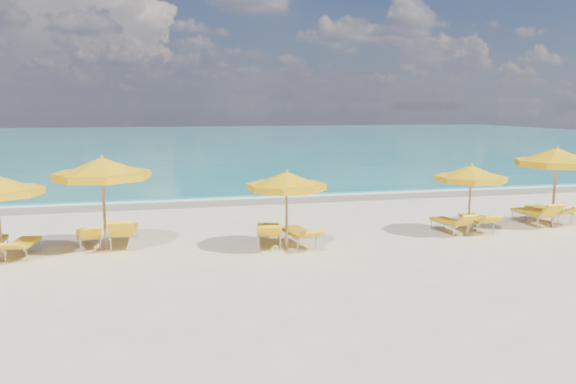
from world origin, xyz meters
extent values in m
plane|color=beige|center=(0.00, 0.00, 0.00)|extent=(120.00, 120.00, 0.00)
cube|color=#167D78|center=(0.00, 48.00, 0.00)|extent=(120.00, 80.00, 0.30)
cube|color=tan|center=(0.00, 7.40, 0.00)|extent=(120.00, 2.60, 0.01)
cube|color=white|center=(0.00, 8.20, 0.00)|extent=(120.00, 1.20, 0.03)
cube|color=white|center=(-6.00, 17.00, 0.00)|extent=(14.00, 0.36, 0.05)
cube|color=white|center=(8.00, 24.00, 0.00)|extent=(18.00, 0.30, 0.05)
cylinder|color=#A98154|center=(-5.13, 0.47, 1.19)|extent=(0.07, 0.07, 2.39)
cone|color=#F3B30C|center=(-5.13, 0.47, 2.20)|extent=(2.83, 2.83, 0.48)
cylinder|color=#F3B30C|center=(-5.13, 0.47, 1.96)|extent=(2.85, 2.85, 0.19)
sphere|color=#A98154|center=(-5.13, 0.47, 2.44)|extent=(0.11, 0.11, 0.11)
cylinder|color=#A98154|center=(-0.52, -0.51, 1.01)|extent=(0.06, 0.06, 2.02)
cone|color=#F3B30C|center=(-0.52, -0.51, 1.85)|extent=(2.59, 2.59, 0.40)
cylinder|color=#F3B30C|center=(-0.52, -0.51, 1.66)|extent=(2.62, 2.62, 0.16)
sphere|color=#A98154|center=(-0.52, -0.51, 2.06)|extent=(0.09, 0.09, 0.09)
cylinder|color=#A98154|center=(5.08, -0.04, 1.00)|extent=(0.06, 0.06, 1.99)
cone|color=#F3B30C|center=(5.08, -0.04, 1.83)|extent=(2.69, 2.69, 0.40)
cylinder|color=#F3B30C|center=(5.08, -0.04, 1.64)|extent=(2.72, 2.72, 0.16)
sphere|color=#A98154|center=(5.08, -0.04, 2.04)|extent=(0.09, 0.09, 0.09)
cylinder|color=#A98154|center=(8.25, 0.35, 1.20)|extent=(0.07, 0.07, 2.41)
cone|color=#F3B30C|center=(8.25, 0.35, 2.22)|extent=(2.65, 2.65, 0.48)
cylinder|color=#F3B30C|center=(8.25, 0.35, 1.98)|extent=(2.67, 2.67, 0.19)
sphere|color=#A98154|center=(8.25, 0.35, 2.46)|extent=(0.11, 0.11, 0.11)
cube|color=yellow|center=(-7.09, 0.37, 0.34)|extent=(0.66, 1.22, 0.07)
cube|color=yellow|center=(-7.19, -0.46, 0.45)|extent=(0.58, 0.59, 0.28)
cube|color=yellow|center=(-5.63, 1.01, 0.34)|extent=(0.73, 1.24, 0.07)
cube|color=yellow|center=(-5.48, 0.24, 0.51)|extent=(0.60, 0.55, 0.41)
cube|color=yellow|center=(-4.68, 0.97, 0.41)|extent=(0.68, 1.44, 0.09)
cube|color=yellow|center=(-4.72, 0.01, 0.63)|extent=(0.65, 0.58, 0.51)
cube|color=yellow|center=(-0.87, 0.14, 0.40)|extent=(0.86, 1.49, 0.09)
cube|color=yellow|center=(-1.04, -0.82, 0.58)|extent=(0.72, 0.71, 0.41)
cube|color=yellow|center=(-0.13, -0.12, 0.37)|extent=(0.78, 1.35, 0.08)
cube|color=yellow|center=(0.02, -1.02, 0.49)|extent=(0.66, 0.67, 0.31)
cube|color=yellow|center=(4.61, 0.31, 0.33)|extent=(0.68, 1.22, 0.07)
cube|color=yellow|center=(4.73, -0.47, 0.51)|extent=(0.58, 0.53, 0.40)
cube|color=yellow|center=(5.61, 0.43, 0.35)|extent=(0.65, 1.27, 0.08)
cube|color=yellow|center=(5.54, -0.43, 0.49)|extent=(0.59, 0.59, 0.33)
cube|color=yellow|center=(7.78, 0.74, 0.38)|extent=(0.60, 1.33, 0.08)
cube|color=yellow|center=(7.79, -0.15, 0.60)|extent=(0.60, 0.52, 0.48)
cube|color=yellow|center=(8.60, 1.02, 0.39)|extent=(0.82, 1.44, 0.08)
cube|color=yellow|center=(8.76, 0.06, 0.54)|extent=(0.70, 0.70, 0.36)
camera|label=1|loc=(-3.81, -14.50, 3.72)|focal=35.00mm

